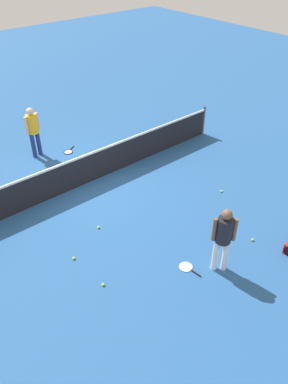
% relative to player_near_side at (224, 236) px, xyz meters
% --- Properties ---
extents(ground_plane, '(40.00, 40.00, 0.00)m').
position_rel_player_near_side_xyz_m(ground_plane, '(-0.41, 4.82, -1.01)').
color(ground_plane, '#265693').
extents(court_net, '(10.09, 0.09, 1.07)m').
position_rel_player_near_side_xyz_m(court_net, '(-0.41, 4.82, -0.51)').
color(court_net, '#4C4C51').
rests_on(court_net, ground_plane).
extents(player_near_side, '(0.48, 0.48, 1.70)m').
position_rel_player_near_side_xyz_m(player_near_side, '(0.00, 0.00, 0.00)').
color(player_near_side, white).
rests_on(player_near_side, ground_plane).
extents(player_far_side, '(0.53, 0.40, 1.70)m').
position_rel_player_near_side_xyz_m(player_far_side, '(-0.82, 7.25, 0.00)').
color(player_far_side, navy).
rests_on(player_far_side, ground_plane).
extents(tennis_racket_near_player, '(0.35, 0.60, 0.03)m').
position_rel_player_near_side_xyz_m(tennis_racket_near_player, '(-0.54, 0.47, -1.00)').
color(tennis_racket_near_player, white).
rests_on(tennis_racket_near_player, ground_plane).
extents(tennis_racket_far_player, '(0.58, 0.47, 0.03)m').
position_rel_player_near_side_xyz_m(tennis_racket_far_player, '(0.09, 6.80, -1.00)').
color(tennis_racket_far_player, black).
rests_on(tennis_racket_far_player, ground_plane).
extents(tennis_ball_near_player, '(0.07, 0.07, 0.07)m').
position_rel_player_near_side_xyz_m(tennis_ball_near_player, '(1.34, 0.07, -0.98)').
color(tennis_ball_near_player, '#C6E033').
rests_on(tennis_ball_near_player, ground_plane).
extents(tennis_ball_by_net, '(0.07, 0.07, 0.07)m').
position_rel_player_near_side_xyz_m(tennis_ball_by_net, '(-2.31, 1.26, -0.98)').
color(tennis_ball_by_net, '#C6E033').
rests_on(tennis_ball_by_net, ground_plane).
extents(tennis_ball_midcourt, '(0.07, 0.07, 0.07)m').
position_rel_player_near_side_xyz_m(tennis_ball_midcourt, '(2.32, 1.92, -0.98)').
color(tennis_ball_midcourt, '#C6E033').
rests_on(tennis_ball_midcourt, ground_plane).
extents(tennis_ball_baseline, '(0.07, 0.07, 0.07)m').
position_rel_player_near_side_xyz_m(tennis_ball_baseline, '(-2.39, 2.35, -0.98)').
color(tennis_ball_baseline, '#C6E033').
rests_on(tennis_ball_baseline, ground_plane).
extents(tennis_ball_stray_left, '(0.07, 0.07, 0.07)m').
position_rel_player_near_side_xyz_m(tennis_ball_stray_left, '(-1.33, 2.88, -0.98)').
color(tennis_ball_stray_left, '#C6E033').
rests_on(tennis_ball_stray_left, ground_plane).
extents(tennis_ball_stray_right, '(0.07, 0.07, 0.07)m').
position_rel_player_near_side_xyz_m(tennis_ball_stray_right, '(1.08, 1.00, -0.98)').
color(tennis_ball_stray_right, '#C6E033').
rests_on(tennis_ball_stray_right, ground_plane).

